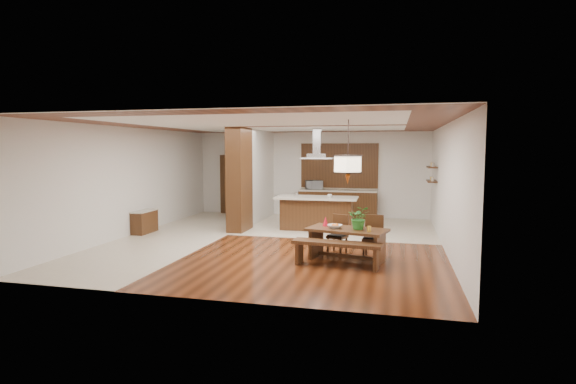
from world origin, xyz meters
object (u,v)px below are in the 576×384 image
(kitchen_island, at_px, (317,213))
(island_cup, at_px, (330,196))
(foliage_plant, at_px, (359,218))
(fruit_bowl, at_px, (335,226))
(hallway_console, at_px, (144,222))
(range_hood, at_px, (317,143))
(dining_table, at_px, (347,237))
(dining_chair_left, at_px, (337,234))
(microwave, at_px, (314,185))
(dining_bench, at_px, (337,254))
(dining_chair_right, at_px, (373,237))

(kitchen_island, distance_m, island_cup, 0.65)
(foliage_plant, distance_m, fruit_bowl, 0.54)
(hallway_console, bearing_deg, range_hood, 19.96)
(dining_table, xyz_separation_m, range_hood, (-1.23, 3.37, 1.97))
(foliage_plant, bearing_deg, dining_table, 168.56)
(hallway_console, distance_m, fruit_bowl, 5.77)
(dining_chair_left, relative_size, microwave, 1.56)
(hallway_console, relative_size, microwave, 1.61)
(dining_bench, xyz_separation_m, island_cup, (-0.70, 3.81, 0.76))
(hallway_console, height_order, dining_chair_left, dining_chair_left)
(microwave, bearing_deg, dining_chair_left, -95.68)
(foliage_plant, relative_size, kitchen_island, 0.21)
(dining_bench, bearing_deg, microwave, 104.31)
(fruit_bowl, bearing_deg, range_hood, 106.03)
(dining_bench, relative_size, microwave, 3.23)
(dining_chair_right, height_order, fruit_bowl, dining_chair_right)
(dining_chair_right, bearing_deg, dining_chair_left, 172.91)
(kitchen_island, bearing_deg, fruit_bowl, -74.87)
(dining_table, height_order, foliage_plant, foliage_plant)
(hallway_console, xyz_separation_m, dining_chair_left, (5.47, -1.15, 0.11))
(hallway_console, xyz_separation_m, kitchen_island, (4.51, 1.64, 0.18))
(dining_chair_left, bearing_deg, dining_bench, -65.13)
(dining_chair_left, xyz_separation_m, kitchen_island, (-0.95, 2.79, 0.06))
(dining_chair_right, xyz_separation_m, range_hood, (-1.73, 2.99, 2.02))
(hallway_console, height_order, dining_chair_right, dining_chair_right)
(dining_table, relative_size, dining_chair_right, 1.95)
(hallway_console, xyz_separation_m, foliage_plant, (5.99, -1.78, 0.59))
(foliage_plant, height_order, range_hood, range_hood)
(island_cup, bearing_deg, dining_table, -75.45)
(foliage_plant, distance_m, kitchen_island, 3.74)
(dining_table, relative_size, range_hood, 1.95)
(dining_chair_left, bearing_deg, island_cup, 120.15)
(fruit_bowl, height_order, island_cup, island_cup)
(hallway_console, xyz_separation_m, dining_chair_right, (6.25, -1.35, 0.13))
(dining_table, bearing_deg, range_hood, 110.01)
(dining_table, xyz_separation_m, dining_bench, (-0.14, -0.56, -0.24))
(dining_table, bearing_deg, fruit_bowl, -175.99)
(kitchen_island, bearing_deg, dining_chair_right, -60.74)
(hallway_console, bearing_deg, dining_chair_left, -11.93)
(dining_bench, height_order, dining_chair_left, dining_chair_left)
(dining_chair_right, distance_m, kitchen_island, 3.45)
(dining_chair_left, xyz_separation_m, microwave, (-1.47, 5.15, 0.68))
(dining_bench, distance_m, dining_chair_left, 1.16)
(island_cup, bearing_deg, fruit_bowl, -79.77)
(fruit_bowl, height_order, microwave, microwave)
(hallway_console, bearing_deg, microwave, 45.02)
(dining_table, distance_m, island_cup, 3.39)
(range_hood, relative_size, microwave, 1.65)
(dining_chair_right, bearing_deg, dining_bench, -117.65)
(dining_chair_right, height_order, microwave, microwave)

